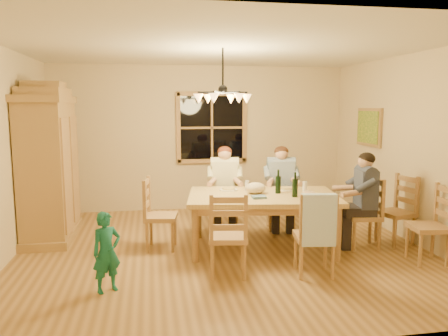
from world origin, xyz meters
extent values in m
plane|color=olive|center=(0.00, 0.00, 0.00)|extent=(5.50, 5.50, 0.00)
cube|color=white|center=(0.00, 0.00, 2.70)|extent=(5.50, 5.00, 0.02)
cube|color=beige|center=(0.00, 2.50, 1.35)|extent=(5.50, 0.02, 2.70)
cube|color=beige|center=(-2.75, 0.00, 1.35)|extent=(0.02, 5.00, 2.70)
cube|color=beige|center=(2.75, 0.00, 1.35)|extent=(0.02, 5.00, 2.70)
cube|color=black|center=(0.20, 2.48, 1.55)|extent=(1.20, 0.03, 1.20)
cube|color=#9D6B45|center=(0.20, 2.46, 1.55)|extent=(1.30, 0.06, 1.30)
cube|color=#A77D48|center=(2.72, 1.20, 1.60)|extent=(0.04, 0.78, 0.64)
cube|color=#1E6B2D|center=(2.69, 1.20, 1.60)|extent=(0.02, 0.68, 0.54)
cylinder|color=black|center=(0.00, 0.00, 2.44)|extent=(0.02, 0.02, 0.53)
sphere|color=black|center=(0.00, 0.00, 2.17)|extent=(0.12, 0.12, 0.12)
cylinder|color=black|center=(0.16, 0.00, 2.13)|extent=(0.34, 0.02, 0.02)
cone|color=#FFB259|center=(0.32, 0.00, 2.05)|extent=(0.13, 0.13, 0.12)
cylinder|color=black|center=(0.08, 0.14, 2.13)|extent=(0.19, 0.31, 0.02)
cone|color=#FFB259|center=(0.16, 0.28, 2.05)|extent=(0.13, 0.13, 0.12)
cylinder|color=black|center=(-0.08, 0.14, 2.13)|extent=(0.19, 0.31, 0.02)
cone|color=#FFB259|center=(-0.16, 0.28, 2.05)|extent=(0.13, 0.13, 0.12)
cylinder|color=black|center=(-0.16, 0.00, 2.13)|extent=(0.34, 0.02, 0.02)
cone|color=#FFB259|center=(-0.32, 0.00, 2.05)|extent=(0.13, 0.13, 0.12)
cylinder|color=black|center=(-0.08, -0.14, 2.13)|extent=(0.19, 0.31, 0.02)
cone|color=#FFB259|center=(-0.16, -0.28, 2.05)|extent=(0.13, 0.13, 0.12)
cylinder|color=black|center=(0.08, -0.14, 2.13)|extent=(0.19, 0.31, 0.02)
cone|color=#FFB259|center=(0.16, -0.28, 2.05)|extent=(0.13, 0.13, 0.12)
cube|color=#A77D48|center=(-2.43, 0.97, 1.00)|extent=(0.60, 1.30, 2.00)
cube|color=#A77D48|center=(-2.43, 0.97, 2.05)|extent=(0.66, 1.40, 0.10)
cube|color=#A77D48|center=(-2.43, 0.97, 2.15)|extent=(0.58, 1.00, 0.12)
cube|color=#A77D48|center=(-2.43, 0.97, 2.25)|extent=(0.52, 0.55, 0.10)
cube|color=#9D6B45|center=(-2.12, 0.64, 1.00)|extent=(0.03, 0.55, 1.60)
cube|color=#9D6B45|center=(-2.12, 1.30, 1.00)|extent=(0.03, 0.55, 1.60)
cube|color=#A77D48|center=(-2.43, 0.97, 0.06)|extent=(0.66, 1.40, 0.12)
cube|color=tan|center=(0.55, -0.04, 0.73)|extent=(2.16, 1.51, 0.06)
cube|color=#9D6B45|center=(0.55, -0.04, 0.65)|extent=(1.99, 1.34, 0.10)
cylinder|color=#9D6B45|center=(-0.42, -0.41, 0.35)|extent=(0.09, 0.09, 0.70)
cylinder|color=#9D6B45|center=(1.36, -0.68, 0.35)|extent=(0.09, 0.09, 0.70)
cylinder|color=#9D6B45|center=(-0.27, 0.60, 0.35)|extent=(0.09, 0.09, 0.70)
cylinder|color=#9D6B45|center=(1.51, 0.34, 0.35)|extent=(0.09, 0.09, 0.70)
cube|color=#9D6B45|center=(0.19, 0.97, 0.45)|extent=(0.50, 0.48, 0.06)
cube|color=#9D6B45|center=(0.19, 0.97, 0.72)|extent=(0.38, 0.11, 0.54)
cube|color=#9D6B45|center=(1.07, 0.84, 0.45)|extent=(0.50, 0.48, 0.06)
cube|color=#9D6B45|center=(1.07, 0.84, 0.72)|extent=(0.38, 0.11, 0.54)
cube|color=#9D6B45|center=(-0.09, -0.90, 0.45)|extent=(0.50, 0.48, 0.06)
cube|color=#9D6B45|center=(-0.09, -0.90, 0.72)|extent=(0.38, 0.11, 0.54)
cube|color=#9D6B45|center=(0.90, -1.05, 0.45)|extent=(0.50, 0.48, 0.06)
cube|color=#9D6B45|center=(0.90, -1.05, 0.72)|extent=(0.38, 0.11, 0.54)
cube|color=#9D6B45|center=(-0.83, 0.17, 0.45)|extent=(0.48, 0.50, 0.06)
cube|color=#9D6B45|center=(-0.83, 0.17, 0.72)|extent=(0.11, 0.38, 0.54)
cube|color=#9D6B45|center=(1.92, -0.24, 0.45)|extent=(0.48, 0.50, 0.06)
cube|color=#9D6B45|center=(1.92, -0.24, 0.72)|extent=(0.11, 0.38, 0.54)
cube|color=beige|center=(0.19, 0.97, 0.84)|extent=(0.43, 0.28, 0.52)
cube|color=#262328|center=(0.19, 0.97, 0.53)|extent=(0.44, 0.47, 0.14)
sphere|color=tan|center=(0.19, 0.97, 1.22)|extent=(0.21, 0.21, 0.21)
ellipsoid|color=#592614|center=(0.19, 0.97, 1.25)|extent=(0.22, 0.22, 0.17)
cube|color=#2E4D80|center=(1.07, 0.84, 0.84)|extent=(0.43, 0.28, 0.52)
cube|color=#262328|center=(1.07, 0.84, 0.53)|extent=(0.44, 0.47, 0.14)
sphere|color=tan|center=(1.07, 0.84, 1.22)|extent=(0.21, 0.21, 0.21)
ellipsoid|color=#381E11|center=(1.07, 0.84, 1.25)|extent=(0.22, 0.22, 0.17)
cube|color=#39405B|center=(1.92, -0.24, 0.84)|extent=(0.28, 0.43, 0.52)
cube|color=#262328|center=(1.92, -0.24, 0.53)|extent=(0.47, 0.44, 0.14)
sphere|color=tan|center=(1.92, -0.24, 1.22)|extent=(0.21, 0.21, 0.21)
ellipsoid|color=black|center=(1.92, -0.24, 1.25)|extent=(0.22, 0.22, 0.17)
cube|color=#B4CFF4|center=(0.87, -1.23, 0.70)|extent=(0.39, 0.16, 0.58)
cylinder|color=black|center=(0.78, 0.01, 0.93)|extent=(0.08, 0.08, 0.33)
cylinder|color=black|center=(0.93, -0.26, 0.93)|extent=(0.08, 0.08, 0.33)
cylinder|color=white|center=(0.13, 0.32, 0.77)|extent=(0.26, 0.26, 0.02)
cylinder|color=white|center=(0.96, 0.22, 0.77)|extent=(0.26, 0.26, 0.02)
cylinder|color=white|center=(1.21, -0.18, 0.77)|extent=(0.26, 0.26, 0.02)
cylinder|color=silver|center=(0.40, 0.28, 0.83)|extent=(0.06, 0.06, 0.14)
cylinder|color=silver|center=(1.19, 0.08, 0.83)|extent=(0.06, 0.06, 0.14)
ellipsoid|color=tan|center=(1.06, -0.42, 0.82)|extent=(0.20, 0.20, 0.11)
cube|color=slate|center=(0.43, -0.27, 0.78)|extent=(0.20, 0.17, 0.03)
ellipsoid|color=tan|center=(0.46, 0.04, 0.84)|extent=(0.28, 0.22, 0.15)
imported|color=#176B60|center=(-1.43, -1.14, 0.43)|extent=(0.38, 0.33, 0.86)
cube|color=#9D6B45|center=(2.45, -0.91, 0.45)|extent=(0.47, 0.49, 0.06)
cube|color=#9D6B45|center=(2.45, -0.91, 0.72)|extent=(0.10, 0.38, 0.54)
cube|color=#9D6B45|center=(2.45, -0.17, 0.45)|extent=(0.51, 0.53, 0.06)
cube|color=#9D6B45|center=(2.45, -0.17, 0.72)|extent=(0.14, 0.38, 0.54)
camera|label=1|loc=(-0.95, -5.70, 1.96)|focal=35.00mm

